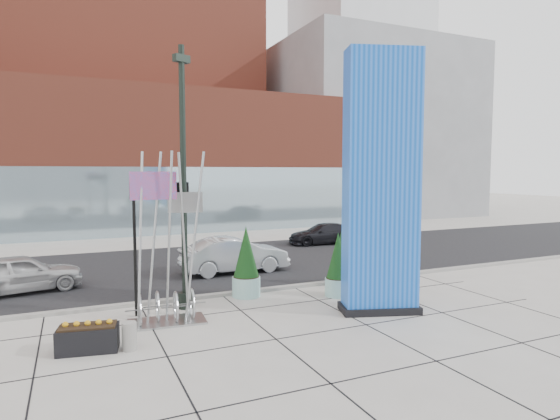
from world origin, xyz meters
name	(u,v)px	position (x,y,z in m)	size (l,w,h in m)	color
ground	(231,333)	(0.00, 0.00, 0.00)	(160.00, 160.00, 0.00)	#9E9991
street_asphalt	(166,268)	(0.00, 10.00, 0.01)	(80.00, 12.00, 0.02)	black
curb_edge	(196,297)	(0.00, 4.00, 0.06)	(80.00, 0.30, 0.12)	gray
tower_podium	(138,161)	(1.00, 27.00, 5.50)	(34.00, 10.00, 11.00)	brown
tower_glass_front	(148,201)	(1.00, 22.20, 2.50)	(34.00, 0.60, 5.00)	#8CA5B2
building_grey_parking	(362,133)	(26.00, 32.00, 9.00)	(20.00, 18.00, 18.00)	slate
building_pale_office	(359,18)	(36.00, 48.00, 27.50)	(16.00, 16.00, 55.00)	#B2B7BC
blue_pylon	(381,188)	(5.18, -0.03, 4.14)	(2.80, 1.88, 8.57)	blue
lamp_post	(184,203)	(-0.63, 3.00, 3.60)	(0.60, 0.48, 8.79)	black
public_art_sculpture	(167,278)	(-1.48, 1.71, 1.39)	(2.42, 1.36, 5.30)	#A8ABAC
concrete_bollard	(129,336)	(-2.81, -0.14, 0.37)	(0.38, 0.38, 0.74)	gray
overhead_street_sign	(157,202)	(-1.54, 2.80, 3.69)	(2.00, 0.73, 4.30)	black
round_planter_east	(344,255)	(6.04, 3.60, 1.24)	(1.05, 1.05, 2.62)	#9AD0C9
round_planter_mid	(338,266)	(4.95, 2.25, 1.13)	(0.96, 0.96, 2.40)	#9AD0C9
round_planter_west	(246,263)	(1.80, 3.60, 1.25)	(1.05, 1.05, 2.64)	#9AD0C9
box_planter_north	(88,337)	(-3.80, 0.22, 0.38)	(1.61, 1.01, 0.82)	black
car_white_west	(20,274)	(-5.96, 7.58, 0.75)	(1.77, 4.40, 1.50)	silver
car_silver_mid	(234,255)	(2.72, 7.70, 0.81)	(1.72, 4.94, 1.63)	#B0B3B8
car_dark_east	(323,234)	(10.67, 13.48, 0.66)	(1.84, 4.53, 1.31)	black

